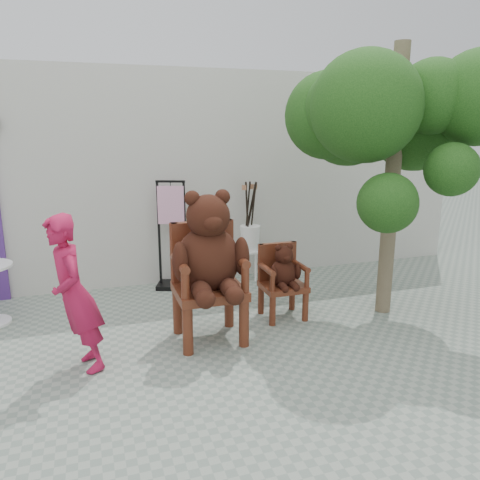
{
  "coord_description": "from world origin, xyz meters",
  "views": [
    {
      "loc": [
        -1.34,
        -3.92,
        2.21
      ],
      "look_at": [
        0.29,
        1.03,
        0.95
      ],
      "focal_mm": 35.0,
      "sensor_mm": 36.0,
      "label": 1
    }
  ],
  "objects_px": {
    "chair_big": "(209,258)",
    "chair_small": "(283,274)",
    "stool_bucket": "(250,237)",
    "tree": "(385,117)",
    "display_stand": "(173,247)",
    "person": "(75,295)"
  },
  "relations": [
    {
      "from": "person",
      "to": "tree",
      "type": "xyz_separation_m",
      "value": [
        3.39,
        0.37,
        1.58
      ]
    },
    {
      "from": "stool_bucket",
      "to": "tree",
      "type": "distance_m",
      "value": 2.56
    },
    {
      "from": "chair_small",
      "to": "display_stand",
      "type": "bearing_deg",
      "value": 125.93
    },
    {
      "from": "tree",
      "to": "display_stand",
      "type": "bearing_deg",
      "value": 142.3
    },
    {
      "from": "person",
      "to": "tree",
      "type": "distance_m",
      "value": 3.76
    },
    {
      "from": "chair_big",
      "to": "chair_small",
      "type": "height_order",
      "value": "chair_big"
    },
    {
      "from": "chair_small",
      "to": "tree",
      "type": "bearing_deg",
      "value": -11.24
    },
    {
      "from": "display_stand",
      "to": "tree",
      "type": "relative_size",
      "value": 0.49
    },
    {
      "from": "person",
      "to": "display_stand",
      "type": "relative_size",
      "value": 0.98
    },
    {
      "from": "tree",
      "to": "chair_big",
      "type": "bearing_deg",
      "value": -177.0
    },
    {
      "from": "chair_big",
      "to": "display_stand",
      "type": "xyz_separation_m",
      "value": [
        -0.07,
        1.77,
        -0.31
      ]
    },
    {
      "from": "person",
      "to": "display_stand",
      "type": "bearing_deg",
      "value": 134.34
    },
    {
      "from": "chair_big",
      "to": "chair_small",
      "type": "relative_size",
      "value": 1.79
    },
    {
      "from": "chair_big",
      "to": "display_stand",
      "type": "distance_m",
      "value": 1.79
    },
    {
      "from": "display_stand",
      "to": "stool_bucket",
      "type": "relative_size",
      "value": 1.04
    },
    {
      "from": "chair_small",
      "to": "tree",
      "type": "relative_size",
      "value": 0.29
    },
    {
      "from": "chair_big",
      "to": "person",
      "type": "relative_size",
      "value": 1.08
    },
    {
      "from": "chair_big",
      "to": "stool_bucket",
      "type": "distance_m",
      "value": 2.09
    },
    {
      "from": "chair_big",
      "to": "tree",
      "type": "bearing_deg",
      "value": 3.0
    },
    {
      "from": "chair_big",
      "to": "display_stand",
      "type": "bearing_deg",
      "value": 92.15
    },
    {
      "from": "display_stand",
      "to": "stool_bucket",
      "type": "bearing_deg",
      "value": 20.72
    },
    {
      "from": "chair_small",
      "to": "tree",
      "type": "height_order",
      "value": "tree"
    }
  ]
}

